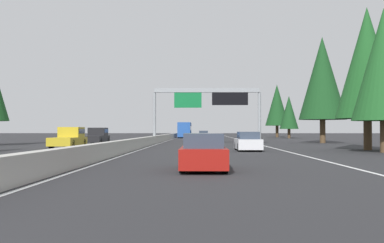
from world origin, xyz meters
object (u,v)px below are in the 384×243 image
Objects in this scene: conifer_right_distant at (277,105)px; oncoming_near at (69,138)px; sedan_far_left at (203,153)px; bus_far_center at (185,129)px; oncoming_far at (97,136)px; conifer_right_far at (289,112)px; sedan_near_center at (248,142)px; sedan_mid_center at (203,135)px; conifer_right_foreground at (384,64)px; sign_gantry_overhead at (208,99)px; conifer_right_mid at (322,78)px; conifer_right_near at (367,63)px.

oncoming_near is at bearing 154.74° from conifer_right_distant.
bus_far_center is (75.60, 3.35, 1.03)m from sedan_far_left.
oncoming_far is 47.24m from conifer_right_far.
sedan_near_center is 0.79× the size of oncoming_far.
sedan_mid_center is at bearing -0.38° from sedan_far_left.
sedan_mid_center is at bearing -165.72° from bus_far_center.
sign_gantry_overhead is at bearing 30.10° from conifer_right_foreground.
conifer_right_distant is (67.62, -3.79, 0.81)m from conifer_right_foreground.
conifer_right_mid is at bearing 121.23° from oncoming_near.
conifer_right_mid is 1.13× the size of conifer_right_distant.
conifer_right_distant is (20.96, -16.29, 6.38)m from sedan_mid_center.
conifer_right_mid reaches higher than oncoming_near.
sign_gantry_overhead is 1.23× the size of conifer_right_foreground.
oncoming_far is (15.67, 15.26, 0.23)m from sedan_near_center.
oncoming_near and oncoming_far have the same top height.
oncoming_near is 0.48× the size of conifer_right_distant.
conifer_right_near is at bearing -35.95° from sedan_far_left.
sedan_far_left is at bearing 158.52° from conifer_right_mid.
conifer_right_distant reaches higher than conifer_right_far.
conifer_right_near is at bearing 175.12° from conifer_right_mid.
sedan_mid_center is at bearing 142.14° from conifer_right_distant.
sign_gantry_overhead is 1.09× the size of conifer_right_distant.
conifer_right_foreground is 4.08m from conifer_right_near.
oncoming_near is 25.83m from conifer_right_near.
bus_far_center is at bearing 74.06° from conifer_right_far.
sedan_mid_center is 19.32m from conifer_right_far.
sedan_mid_center is 44.98m from conifer_right_near.
conifer_right_far reaches higher than oncoming_near.
conifer_right_distant is at bearing -37.86° from sedan_mid_center.
sedan_mid_center is at bearing 15.00° from conifer_right_foreground.
sedan_far_left is 0.38× the size of conifer_right_near.
bus_far_center is 1.00× the size of conifer_right_near.
sedan_far_left is at bearing 144.05° from conifer_right_near.
conifer_right_foreground is 23.73m from conifer_right_mid.
sign_gantry_overhead is at bearing 136.99° from oncoming_near.
bus_far_center is 63.70m from conifer_right_foreground.
conifer_right_foreground is (-7.50, -24.58, 5.34)m from oncoming_near.
oncoming_far is 0.49× the size of conifer_right_near.
sedan_mid_center is 0.79× the size of oncoming_near.
sign_gantry_overhead reaches higher than sedan_far_left.
conifer_right_distant is (49.30, -28.42, 6.14)m from oncoming_far.
conifer_right_foreground reaches higher than oncoming_far.
conifer_right_near reaches higher than oncoming_near.
sedan_far_left is 0.34× the size of conifer_right_mid.
sedan_near_center is at bearing 72.36° from oncoming_near.
conifer_right_far reaches higher than oncoming_far.
sedan_near_center is at bearing 165.76° from conifer_right_far.
conifer_right_mid is at bearing -28.42° from sedan_near_center.
oncoming_near is 10.83m from oncoming_far.
sedan_near_center is 59.18m from bus_far_center.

